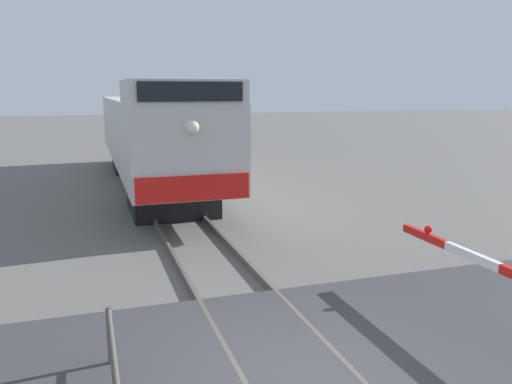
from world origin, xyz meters
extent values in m
cube|color=#59544C|center=(0.72, 0.00, 0.07)|extent=(0.08, 80.00, 0.15)
cube|color=black|center=(0.00, 10.53, 0.53)|extent=(2.53, 3.20, 1.05)
cube|color=black|center=(0.00, 19.57, 0.53)|extent=(2.53, 3.20, 1.05)
cube|color=silver|center=(0.00, 15.05, 2.25)|extent=(2.98, 16.43, 2.40)
cube|color=silver|center=(0.00, 8.28, 3.74)|extent=(2.92, 2.88, 0.58)
cube|color=black|center=(0.00, 6.81, 3.74)|extent=(2.53, 0.06, 0.47)
cube|color=red|center=(0.00, 6.80, 1.40)|extent=(2.83, 0.08, 0.64)
sphere|color=#F2EACC|center=(0.00, 6.79, 2.91)|extent=(0.36, 0.36, 0.36)
cube|color=white|center=(3.27, 0.86, 1.19)|extent=(0.10, 1.21, 0.14)
cube|color=red|center=(3.27, 2.06, 1.19)|extent=(0.10, 1.21, 0.14)
sphere|color=red|center=(3.27, 1.99, 1.33)|extent=(0.14, 0.14, 0.14)
cylinder|color=#4C4742|center=(-2.29, 1.20, 0.47)|extent=(0.08, 0.08, 0.95)
cylinder|color=#4C4742|center=(-2.29, 0.11, 0.91)|extent=(0.06, 2.17, 0.06)
cylinder|color=#4C4742|center=(-2.29, 0.11, 0.52)|extent=(0.06, 2.17, 0.06)
camera|label=1|loc=(-2.43, -5.45, 3.76)|focal=36.00mm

